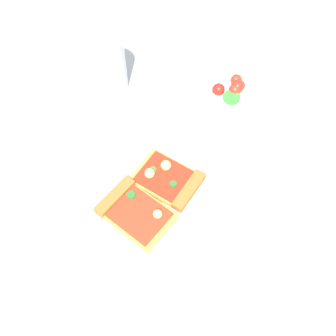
# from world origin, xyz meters

# --- Properties ---
(ground_plane) EXTENTS (2.40, 2.40, 0.00)m
(ground_plane) POSITION_xyz_m (0.00, 0.00, 0.00)
(ground_plane) COLOR #B2B7BC
(ground_plane) RESTS_ON ground
(plate) EXTENTS (0.24, 0.24, 0.01)m
(plate) POSITION_xyz_m (0.03, -0.01, 0.01)
(plate) COLOR silver
(plate) RESTS_ON ground_plane
(pizza_slice_near) EXTENTS (0.13, 0.14, 0.02)m
(pizza_slice_near) POSITION_xyz_m (0.01, 0.02, 0.02)
(pizza_slice_near) COLOR gold
(pizza_slice_near) RESTS_ON plate
(pizza_slice_far) EXTENTS (0.14, 0.14, 0.02)m
(pizza_slice_far) POSITION_xyz_m (0.06, -0.05, 0.02)
(pizza_slice_far) COLOR gold
(pizza_slice_far) RESTS_ON plate
(salad_bowl) EXTENTS (0.10, 0.10, 0.08)m
(salad_bowl) POSITION_xyz_m (-0.13, 0.17, 0.03)
(salad_bowl) COLOR white
(salad_bowl) RESTS_ON ground_plane
(soda_glass) EXTENTS (0.07, 0.07, 0.12)m
(soda_glass) POSITION_xyz_m (-0.24, -0.06, 0.05)
(soda_glass) COLOR silver
(soda_glass) RESTS_ON ground_plane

